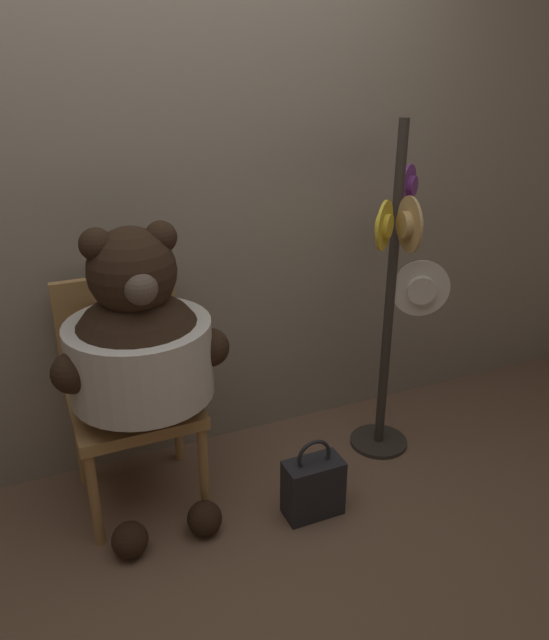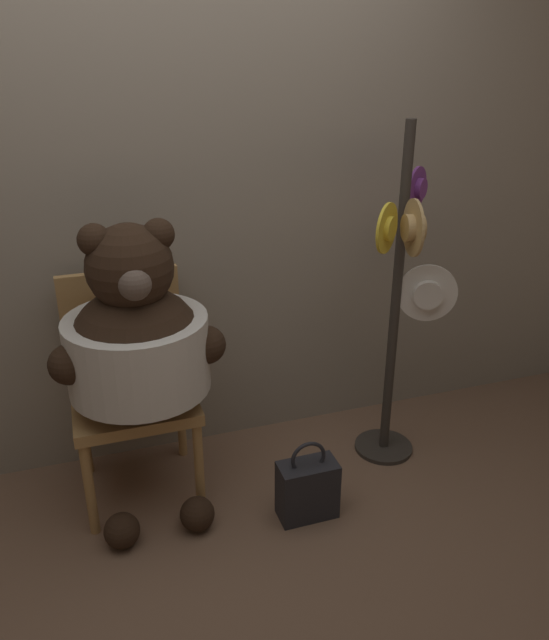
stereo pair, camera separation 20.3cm
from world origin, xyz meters
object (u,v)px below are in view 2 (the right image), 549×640
object	(u,v)px
hat_display_rack	(403,299)
teddy_bear	(138,345)
handbag_on_ground	(308,488)
chair	(130,378)

from	to	relation	value
hat_display_rack	teddy_bear	bearing A→B (deg)	178.76
teddy_bear	handbag_on_ground	xyz separation A→B (m)	(0.61, -0.31, -0.61)
chair	hat_display_rack	distance (m)	1.23
teddy_bear	handbag_on_ground	distance (m)	0.92
chair	teddy_bear	distance (m)	0.28
chair	handbag_on_ground	world-z (taller)	chair
handbag_on_ground	hat_display_rack	bearing A→B (deg)	27.44
chair	hat_display_rack	world-z (taller)	hat_display_rack
teddy_bear	chair	bearing A→B (deg)	100.93
hat_display_rack	handbag_on_ground	distance (m)	0.91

